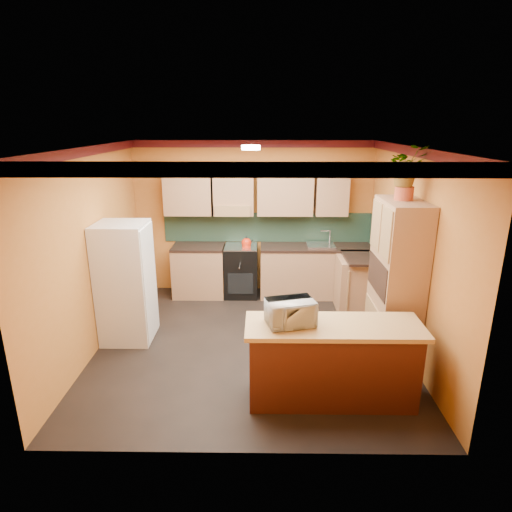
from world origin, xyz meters
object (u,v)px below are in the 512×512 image
at_px(pantry, 396,283).
at_px(microwave, 290,312).
at_px(stove, 241,271).
at_px(fridge, 125,283).
at_px(base_cabinets_back, 276,272).
at_px(breakfast_bar, 332,365).

relative_size(pantry, microwave, 4.24).
distance_m(stove, fridge, 2.29).
distance_m(base_cabinets_back, breakfast_bar, 3.10).
relative_size(base_cabinets_back, microwave, 7.38).
bearing_deg(stove, breakfast_bar, -69.50).
relative_size(fridge, breakfast_bar, 0.94).
xyz_separation_m(stove, pantry, (2.06, -2.14, 0.59)).
xyz_separation_m(base_cabinets_back, breakfast_bar, (0.52, -3.06, 0.00)).
bearing_deg(base_cabinets_back, microwave, -89.13).
bearing_deg(stove, fridge, -133.00).
distance_m(fridge, microwave, 2.63).
relative_size(base_cabinets_back, fridge, 2.15).
xyz_separation_m(stove, fridge, (-1.54, -1.65, 0.39)).
xyz_separation_m(pantry, microwave, (-1.39, -0.92, 0.02)).
relative_size(breakfast_bar, microwave, 3.64).
xyz_separation_m(fridge, breakfast_bar, (2.68, -1.41, -0.41)).
height_order(stove, pantry, pantry).
height_order(base_cabinets_back, breakfast_bar, same).
relative_size(fridge, microwave, 3.44).
bearing_deg(fridge, stove, 47.00).
bearing_deg(microwave, base_cabinets_back, 75.42).
bearing_deg(base_cabinets_back, breakfast_bar, -80.37).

